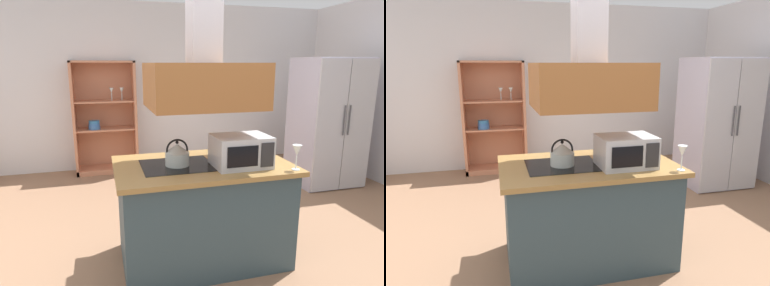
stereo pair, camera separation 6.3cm
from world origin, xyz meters
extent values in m
plane|color=#8B654B|center=(0.00, 0.00, 0.00)|extent=(7.80, 7.80, 0.00)
cube|color=silver|center=(0.00, 3.00, 1.35)|extent=(6.00, 0.12, 2.70)
cube|color=#30434B|center=(-0.19, -0.09, 0.43)|extent=(1.42, 0.82, 0.86)
cube|color=olive|center=(-0.19, -0.09, 0.88)|extent=(1.50, 0.90, 0.04)
cube|color=black|center=(-0.41, -0.09, 0.90)|extent=(0.60, 0.48, 0.00)
cube|color=#9C5F2F|center=(-0.19, -0.09, 1.56)|extent=(0.90, 0.70, 0.36)
cube|color=#B7B2C7|center=(2.14, 1.37, 0.91)|extent=(0.90, 0.72, 1.82)
cube|color=#B9B8C0|center=(1.92, 1.00, 0.91)|extent=(0.44, 0.03, 1.78)
cube|color=#B9B7BB|center=(2.37, 1.00, 0.91)|extent=(0.44, 0.03, 1.78)
cylinder|color=#4C4C51|center=(2.10, 0.97, 1.00)|extent=(0.02, 0.02, 0.40)
cylinder|color=#4C4C51|center=(2.18, 0.97, 1.00)|extent=(0.02, 0.02, 0.40)
cube|color=#BE7756|center=(-1.41, 2.74, 0.89)|extent=(0.04, 0.40, 1.78)
cube|color=#BE7756|center=(-0.47, 2.74, 0.89)|extent=(0.04, 0.40, 1.78)
cube|color=#BE7756|center=(-0.94, 2.74, 1.76)|extent=(0.98, 0.40, 0.03)
cube|color=#BE7756|center=(-0.94, 2.74, 0.04)|extent=(0.98, 0.40, 0.08)
cube|color=#BE7756|center=(-0.94, 2.93, 0.89)|extent=(0.98, 0.02, 1.78)
cube|color=#BE7756|center=(-0.94, 2.74, 0.71)|extent=(0.90, 0.36, 0.02)
cube|color=#BE7756|center=(-0.94, 2.74, 1.16)|extent=(0.90, 0.36, 0.02)
cylinder|color=#3A66A3|center=(-1.12, 2.69, 0.75)|extent=(0.18, 0.18, 0.05)
cylinder|color=#3463A7|center=(-1.12, 2.69, 0.79)|extent=(0.17, 0.17, 0.05)
cylinder|color=teal|center=(-1.12, 2.69, 0.84)|extent=(0.16, 0.16, 0.05)
cylinder|color=silver|center=(-0.83, 2.70, 1.23)|extent=(0.01, 0.01, 0.12)
cone|color=silver|center=(-0.83, 2.70, 1.33)|extent=(0.07, 0.07, 0.08)
cylinder|color=silver|center=(-0.67, 2.70, 1.23)|extent=(0.01, 0.01, 0.12)
cone|color=silver|center=(-0.67, 2.70, 1.33)|extent=(0.07, 0.07, 0.08)
cylinder|color=#B6C2BC|center=(-0.41, -0.09, 0.96)|extent=(0.20, 0.20, 0.11)
cone|color=#B6C0BA|center=(-0.41, -0.09, 1.05)|extent=(0.19, 0.19, 0.07)
sphere|color=black|center=(-0.41, -0.09, 1.10)|extent=(0.03, 0.03, 0.03)
torus|color=black|center=(-0.41, -0.09, 1.04)|extent=(0.19, 0.02, 0.19)
cube|color=white|center=(0.27, 0.11, 0.91)|extent=(0.34, 0.24, 0.02)
cube|color=#B7BABF|center=(0.09, -0.24, 1.03)|extent=(0.46, 0.34, 0.26)
cube|color=black|center=(0.04, -0.41, 1.03)|extent=(0.26, 0.01, 0.17)
cube|color=#262628|center=(0.25, -0.41, 1.03)|extent=(0.11, 0.01, 0.20)
cylinder|color=silver|center=(0.48, -0.46, 0.90)|extent=(0.06, 0.06, 0.01)
cylinder|color=silver|center=(0.48, -0.46, 0.96)|extent=(0.01, 0.01, 0.11)
cone|color=silver|center=(0.48, -0.46, 1.06)|extent=(0.08, 0.08, 0.09)
camera|label=1|loc=(-1.01, -2.72, 1.74)|focal=31.32mm
camera|label=2|loc=(-0.95, -2.74, 1.74)|focal=31.32mm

